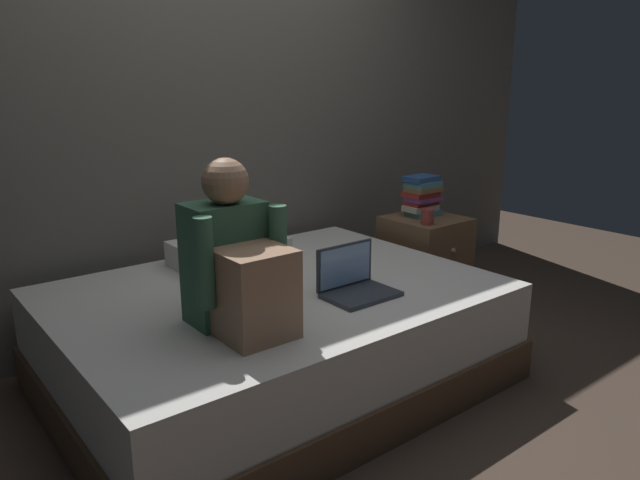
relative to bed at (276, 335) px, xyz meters
The scene contains 9 objects.
ground_plane 0.43m from the bed, 56.31° to the right, with size 8.00×8.00×0.00m, color #47382D.
wall_back 1.44m from the bed, 77.47° to the left, with size 5.60×0.10×2.70m, color slate.
bed is the anchor object (origin of this frame).
nightstand 1.32m from the bed, ahead, with size 0.44×0.46×0.59m.
person_sitting 0.68m from the bed, 141.91° to the right, with size 0.39×0.44×0.66m.
laptop 0.49m from the bed, 53.79° to the right, with size 0.32×0.23×0.22m.
pillow 0.55m from the bed, 87.43° to the left, with size 0.56×0.36×0.13m, color silver.
book_stack 1.42m from the bed, 12.00° to the left, with size 0.23×0.17×0.25m.
mug 1.24m from the bed, ahead, with size 0.08×0.08×0.09m, color #933833.
Camera 1 is at (-1.67, -1.88, 1.42)m, focal length 33.31 mm.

